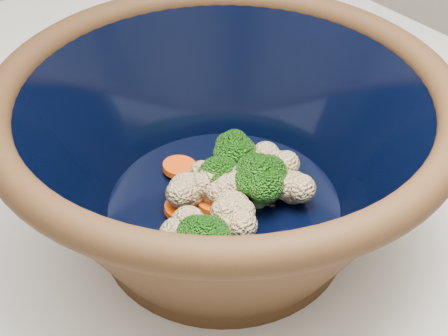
% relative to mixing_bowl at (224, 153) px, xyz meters
% --- Properties ---
extents(mixing_bowl, '(0.44, 0.44, 0.17)m').
position_rel_mixing_bowl_xyz_m(mixing_bowl, '(0.00, 0.00, 0.00)').
color(mixing_bowl, black).
rests_on(mixing_bowl, counter).
extents(vegetable_pile, '(0.15, 0.15, 0.06)m').
position_rel_mixing_bowl_xyz_m(vegetable_pile, '(-0.00, -0.01, -0.03)').
color(vegetable_pile, '#608442').
rests_on(vegetable_pile, mixing_bowl).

